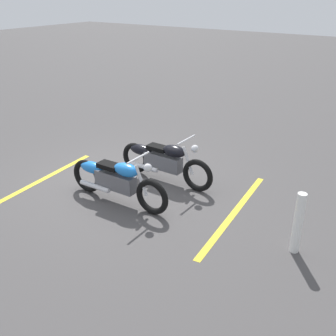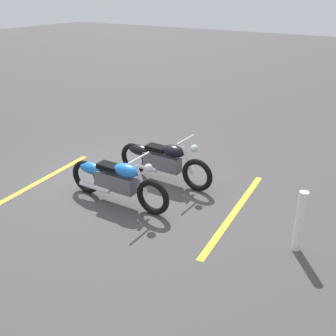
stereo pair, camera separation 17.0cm
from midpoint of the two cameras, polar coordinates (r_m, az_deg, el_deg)
The scene contains 6 objects.
ground_plane at distance 8.38m, azimuth -7.89°, elevation -2.12°, with size 60.00×60.00×0.00m, color #474444.
motorcycle_bright_foreground at distance 7.46m, azimuth -8.22°, elevation -1.66°, with size 2.23×0.62×1.04m.
motorcycle_dark_foreground at distance 8.22m, azimuth -1.50°, elevation 1.15°, with size 2.23×0.62×1.04m.
bollard_post at distance 6.34m, azimuth 17.52°, elevation -7.28°, with size 0.14×0.14×1.00m, color white.
parking_stripe_near at distance 8.74m, azimuth -18.79°, elevation -2.07°, with size 3.20×0.12×0.01m, color yellow.
parking_stripe_mid at distance 7.35m, azimuth 8.83°, elevation -6.19°, with size 3.20×0.12×0.01m, color yellow.
Camera 2 is at (4.89, -5.68, 3.72)m, focal length 42.81 mm.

